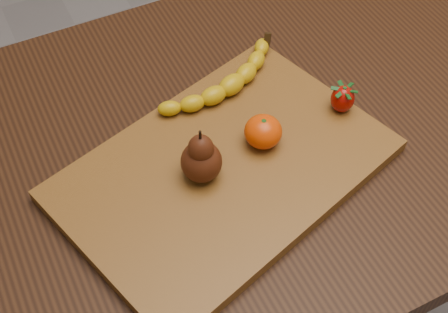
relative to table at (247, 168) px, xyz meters
name	(u,v)px	position (x,y,z in m)	size (l,w,h in m)	color
table	(247,168)	(0.00, 0.00, 0.00)	(1.00, 0.70, 0.76)	black
cutting_board	(224,170)	(-0.07, -0.06, 0.11)	(0.45, 0.30, 0.02)	brown
banana	(232,85)	(0.00, 0.06, 0.13)	(0.20, 0.05, 0.03)	#C7A409
pear	(201,154)	(-0.11, -0.06, 0.16)	(0.06, 0.06, 0.09)	#421B0A
mandarin	(263,132)	(0.00, -0.05, 0.14)	(0.05, 0.05, 0.05)	#D43C02
strawberry	(343,98)	(0.13, -0.04, 0.14)	(0.04, 0.04, 0.04)	#9A0A04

